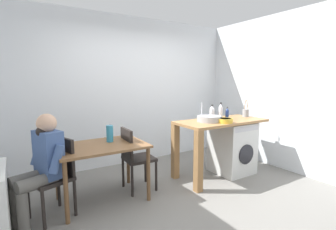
{
  "coord_description": "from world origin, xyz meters",
  "views": [
    {
      "loc": [
        -1.85,
        -2.55,
        1.56
      ],
      "look_at": [
        0.03,
        0.45,
        1.06
      ],
      "focal_mm": 26.38,
      "sensor_mm": 36.0,
      "label": 1
    }
  ],
  "objects_px": {
    "bottle_squat_brown": "(221,111)",
    "bottle_clear_small": "(227,113)",
    "chair_opposite": "(134,155)",
    "mixing_bowl": "(225,120)",
    "utensil_crock": "(246,113)",
    "vase": "(110,134)",
    "washing_machine": "(232,147)",
    "bottle_tall_green": "(212,112)",
    "dining_table": "(102,152)",
    "chair_person_seat": "(57,173)",
    "seated_person": "(41,163)"
  },
  "relations": [
    {
      "from": "bottle_squat_brown",
      "to": "bottle_clear_small",
      "type": "bearing_deg",
      "value": -34.64
    },
    {
      "from": "chair_opposite",
      "to": "mixing_bowl",
      "type": "distance_m",
      "value": 1.45
    },
    {
      "from": "bottle_clear_small",
      "to": "utensil_crock",
      "type": "bearing_deg",
      "value": -1.84
    },
    {
      "from": "bottle_clear_small",
      "to": "vase",
      "type": "bearing_deg",
      "value": 173.53
    },
    {
      "from": "washing_machine",
      "to": "bottle_tall_green",
      "type": "bearing_deg",
      "value": 145.46
    },
    {
      "from": "dining_table",
      "to": "bottle_tall_green",
      "type": "bearing_deg",
      "value": 0.36
    },
    {
      "from": "chair_opposite",
      "to": "washing_machine",
      "type": "distance_m",
      "value": 1.71
    },
    {
      "from": "vase",
      "to": "bottle_clear_small",
      "type": "bearing_deg",
      "value": -6.47
    },
    {
      "from": "chair_person_seat",
      "to": "bottle_squat_brown",
      "type": "height_order",
      "value": "bottle_squat_brown"
    },
    {
      "from": "bottle_clear_small",
      "to": "dining_table",
      "type": "bearing_deg",
      "value": 176.7
    },
    {
      "from": "bottle_squat_brown",
      "to": "chair_person_seat",
      "type": "bearing_deg",
      "value": -179.64
    },
    {
      "from": "washing_machine",
      "to": "bottle_tall_green",
      "type": "relative_size",
      "value": 3.66
    },
    {
      "from": "utensil_crock",
      "to": "bottle_clear_small",
      "type": "bearing_deg",
      "value": 178.16
    },
    {
      "from": "vase",
      "to": "seated_person",
      "type": "bearing_deg",
      "value": -164.93
    },
    {
      "from": "bottle_squat_brown",
      "to": "bottle_clear_small",
      "type": "xyz_separation_m",
      "value": [
        0.09,
        -0.06,
        -0.03
      ]
    },
    {
      "from": "chair_person_seat",
      "to": "vase",
      "type": "xyz_separation_m",
      "value": [
        0.7,
        0.17,
        0.34
      ]
    },
    {
      "from": "bottle_tall_green",
      "to": "utensil_crock",
      "type": "height_order",
      "value": "utensil_crock"
    },
    {
      "from": "dining_table",
      "to": "bottle_tall_green",
      "type": "xyz_separation_m",
      "value": [
        1.88,
        0.01,
        0.38
      ]
    },
    {
      "from": "chair_opposite",
      "to": "mixing_bowl",
      "type": "relative_size",
      "value": 3.79
    },
    {
      "from": "bottle_tall_green",
      "to": "bottle_clear_small",
      "type": "distance_m",
      "value": 0.25
    },
    {
      "from": "bottle_tall_green",
      "to": "vase",
      "type": "height_order",
      "value": "bottle_tall_green"
    },
    {
      "from": "chair_opposite",
      "to": "bottle_clear_small",
      "type": "distance_m",
      "value": 1.71
    },
    {
      "from": "chair_person_seat",
      "to": "mixing_bowl",
      "type": "xyz_separation_m",
      "value": [
        2.33,
        -0.31,
        0.45
      ]
    },
    {
      "from": "bottle_clear_small",
      "to": "utensil_crock",
      "type": "xyz_separation_m",
      "value": [
        0.44,
        -0.01,
        -0.02
      ]
    },
    {
      "from": "washing_machine",
      "to": "utensil_crock",
      "type": "height_order",
      "value": "utensil_crock"
    },
    {
      "from": "bottle_squat_brown",
      "to": "mixing_bowl",
      "type": "xyz_separation_m",
      "value": [
        -0.22,
        -0.33,
        -0.09
      ]
    },
    {
      "from": "mixing_bowl",
      "to": "chair_person_seat",
      "type": "bearing_deg",
      "value": 172.43
    },
    {
      "from": "bottle_clear_small",
      "to": "mixing_bowl",
      "type": "height_order",
      "value": "bottle_clear_small"
    },
    {
      "from": "bottle_clear_small",
      "to": "bottle_tall_green",
      "type": "bearing_deg",
      "value": 148.36
    },
    {
      "from": "chair_opposite",
      "to": "washing_machine",
      "type": "relative_size",
      "value": 1.05
    },
    {
      "from": "chair_person_seat",
      "to": "utensil_crock",
      "type": "xyz_separation_m",
      "value": [
        3.09,
        -0.06,
        0.48
      ]
    },
    {
      "from": "chair_person_seat",
      "to": "bottle_tall_green",
      "type": "bearing_deg",
      "value": -107.76
    },
    {
      "from": "dining_table",
      "to": "chair_opposite",
      "type": "xyz_separation_m",
      "value": [
        0.48,
        0.05,
        -0.14
      ]
    },
    {
      "from": "seated_person",
      "to": "washing_machine",
      "type": "relative_size",
      "value": 1.4
    },
    {
      "from": "chair_opposite",
      "to": "seated_person",
      "type": "distance_m",
      "value": 1.2
    },
    {
      "from": "bottle_squat_brown",
      "to": "utensil_crock",
      "type": "xyz_separation_m",
      "value": [
        0.53,
        -0.08,
        -0.05
      ]
    },
    {
      "from": "bottle_tall_green",
      "to": "vase",
      "type": "bearing_deg",
      "value": 177.09
    },
    {
      "from": "bottle_tall_green",
      "to": "washing_machine",
      "type": "bearing_deg",
      "value": -34.54
    },
    {
      "from": "washing_machine",
      "to": "vase",
      "type": "bearing_deg",
      "value": 171.91
    },
    {
      "from": "mixing_bowl",
      "to": "vase",
      "type": "xyz_separation_m",
      "value": [
        -1.63,
        0.49,
        -0.1
      ]
    },
    {
      "from": "chair_person_seat",
      "to": "washing_machine",
      "type": "bearing_deg",
      "value": -112.17
    },
    {
      "from": "vase",
      "to": "bottle_tall_green",
      "type": "bearing_deg",
      "value": -2.91
    },
    {
      "from": "chair_opposite",
      "to": "mixing_bowl",
      "type": "bearing_deg",
      "value": 73.69
    },
    {
      "from": "chair_person_seat",
      "to": "bottle_clear_small",
      "type": "height_order",
      "value": "bottle_clear_small"
    },
    {
      "from": "chair_person_seat",
      "to": "mixing_bowl",
      "type": "bearing_deg",
      "value": -117.37
    },
    {
      "from": "seated_person",
      "to": "bottle_clear_small",
      "type": "distance_m",
      "value": 2.82
    },
    {
      "from": "bottle_tall_green",
      "to": "dining_table",
      "type": "bearing_deg",
      "value": -179.64
    },
    {
      "from": "bottle_tall_green",
      "to": "mixing_bowl",
      "type": "bearing_deg",
      "value": -103.69
    },
    {
      "from": "bottle_tall_green",
      "to": "mixing_bowl",
      "type": "relative_size",
      "value": 0.99
    },
    {
      "from": "chair_person_seat",
      "to": "vase",
      "type": "height_order",
      "value": "vase"
    }
  ]
}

